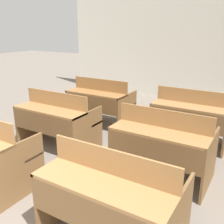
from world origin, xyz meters
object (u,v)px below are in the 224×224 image
at_px(bench_front_right, 111,197).
at_px(bench_second_left, 57,119).
at_px(bench_third_right, 191,116).
at_px(bench_second_right, 162,144).
at_px(bench_third_left, 100,101).

height_order(bench_front_right, bench_second_left, same).
xyz_separation_m(bench_second_left, bench_third_right, (1.73, 1.23, 0.00)).
bearing_deg(bench_second_right, bench_front_right, -89.59).
height_order(bench_front_right, bench_third_right, same).
distance_m(bench_second_left, bench_second_right, 1.71).
xyz_separation_m(bench_third_left, bench_third_right, (1.73, 0.02, 0.00)).
bearing_deg(bench_second_left, bench_front_right, -35.37).
relative_size(bench_front_right, bench_second_left, 1.00).
xyz_separation_m(bench_second_left, bench_second_right, (1.71, 0.00, 0.00)).
xyz_separation_m(bench_front_right, bench_third_right, (0.01, 2.45, 0.00)).
xyz_separation_m(bench_front_right, bench_third_left, (-1.72, 2.43, 0.00)).
height_order(bench_second_left, bench_second_right, same).
bearing_deg(bench_third_right, bench_front_right, -90.19).
height_order(bench_third_left, bench_third_right, same).
bearing_deg(bench_third_left, bench_front_right, -54.72).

